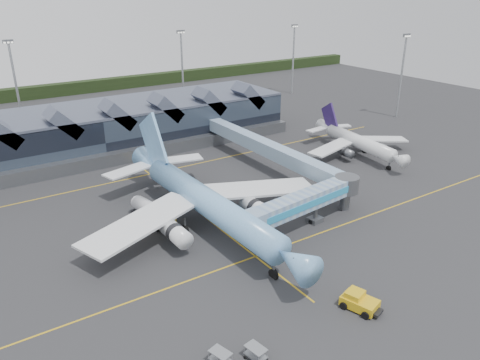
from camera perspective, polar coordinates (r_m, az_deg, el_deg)
ground at (r=70.56m, az=-1.87°, el=-6.42°), size 260.00×260.00×0.00m
taxi_stripes at (r=78.31m, az=-5.72°, el=-3.41°), size 120.00×60.00×0.01m
tree_line_far at (r=168.92m, az=-22.18°, el=10.05°), size 260.00×4.00×4.00m
terminal at (r=107.70m, az=-17.69°, el=5.77°), size 90.00×22.25×12.52m
light_masts at (r=128.92m, az=-8.82°, el=12.72°), size 132.40×42.56×22.45m
main_airliner at (r=70.73m, az=-4.44°, el=-2.45°), size 39.97×45.91×14.76m
regional_jet at (r=104.68m, az=14.02°, el=4.64°), size 25.43×27.92×9.58m
jet_bridge at (r=71.91m, az=8.85°, el=-2.32°), size 23.02×5.78×5.90m
fuel_truck at (r=74.03m, az=-10.74°, el=-3.78°), size 4.13×9.73×3.24m
pushback_tug at (r=56.83m, az=14.34°, el=-14.17°), size 3.83×4.96×2.01m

